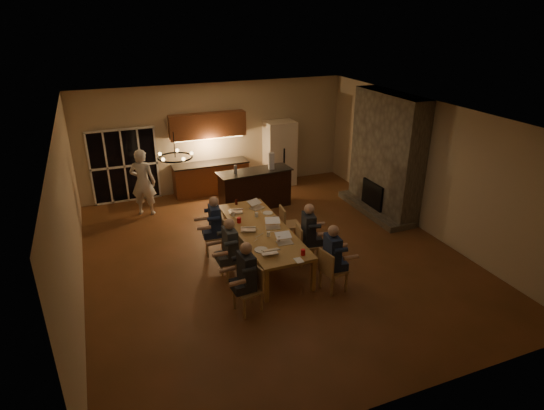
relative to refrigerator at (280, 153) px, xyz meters
The scene contains 44 objects.
floor 4.67m from the refrigerator, 114.60° to the right, with size 9.00×9.00×0.00m, color brown.
back_wall 2.03m from the refrigerator, 168.98° to the left, with size 8.00×0.04×3.20m, color tan.
left_wall 7.25m from the refrigerator, 144.97° to the right, with size 0.04×9.00×3.20m, color tan.
right_wall 4.70m from the refrigerator, 62.94° to the right, with size 0.04×9.00×3.20m, color tan.
ceiling 5.08m from the refrigerator, 114.60° to the right, with size 8.00×9.00×0.04m, color white.
french_doors 4.61m from the refrigerator, behind, with size 1.86×0.08×2.10m, color black.
fireplace 3.51m from the refrigerator, 58.61° to the right, with size 0.58×2.50×3.20m, color #686152.
kitchenette 2.21m from the refrigerator, behind, with size 2.24×0.68×2.40m, color brown, non-canonical shape.
refrigerator is the anchor object (origin of this frame).
dining_table 4.80m from the refrigerator, 117.26° to the right, with size 1.10×3.19×0.75m, color #A57E42.
bar_island 2.05m from the refrigerator, 132.58° to the right, with size 2.04×0.68×1.08m, color black.
chair_left_near 6.67m from the refrigerator, 117.65° to the right, with size 0.44×0.44×0.89m, color tan, non-canonical shape.
chair_left_mid 5.64m from the refrigerator, 122.40° to the right, with size 0.44×0.44×0.89m, color tan, non-canonical shape.
chair_left_far 4.74m from the refrigerator, 130.79° to the right, with size 0.44×0.44×0.89m, color tan, non-canonical shape.
chair_right_near 6.03m from the refrigerator, 102.51° to the right, with size 0.44×0.44×0.89m, color tan, non-canonical shape.
chair_right_mid 4.94m from the refrigerator, 105.54° to the right, with size 0.44×0.44×0.89m, color tan, non-canonical shape.
chair_right_far 3.93m from the refrigerator, 108.89° to the right, with size 0.44×0.44×0.89m, color tan, non-canonical shape.
person_left_near 6.60m from the refrigerator, 117.80° to the right, with size 0.60×0.60×1.38m, color #272B32, non-canonical shape.
person_right_near 5.96m from the refrigerator, 102.83° to the right, with size 0.60×0.60×1.38m, color #1E2F4B, non-canonical shape.
person_left_mid 5.68m from the refrigerator, 122.63° to the right, with size 0.60×0.60×1.38m, color #3D4449, non-canonical shape.
person_right_mid 4.90m from the refrigerator, 105.40° to the right, with size 0.60×0.60×1.38m, color #272B32, non-canonical shape.
person_left_far 4.72m from the refrigerator, 130.41° to the right, with size 0.60×0.60×1.38m, color #1E2F4B, non-canonical shape.
standing_person 4.32m from the refrigerator, 169.38° to the right, with size 0.66×0.43×1.82m, color silver.
chandelier 6.52m from the refrigerator, 129.56° to the right, with size 0.61×0.61×0.03m, color black.
laptop_a 5.80m from the refrigerator, 114.66° to the right, with size 0.32×0.28×0.23m, color silver, non-canonical shape.
laptop_b 5.39m from the refrigerator, 111.56° to the right, with size 0.32×0.28×0.23m, color silver, non-canonical shape.
laptop_c 4.86m from the refrigerator, 120.63° to the right, with size 0.32×0.28×0.23m, color silver, non-canonical shape.
laptop_d 4.69m from the refrigerator, 114.43° to the right, with size 0.32×0.28×0.23m, color silver, non-canonical shape.
laptop_e 4.02m from the refrigerator, 127.50° to the right, with size 0.32×0.28×0.23m, color silver, non-canonical shape.
laptop_f 3.70m from the refrigerator, 120.95° to the right, with size 0.32×0.28×0.23m, color silver, non-canonical shape.
mug_front 5.10m from the refrigerator, 115.25° to the right, with size 0.08×0.08×0.10m, color white.
mug_mid 4.17m from the refrigerator, 119.95° to the right, with size 0.08×0.08×0.10m, color white.
mug_back 4.25m from the refrigerator, 127.28° to the right, with size 0.08×0.08×0.10m, color white.
redcup_near 5.89m from the refrigerator, 108.26° to the right, with size 0.09×0.09×0.12m, color red.
redcup_mid 4.55m from the refrigerator, 124.14° to the right, with size 0.09×0.09×0.12m, color red.
can_silver 5.33m from the refrigerator, 112.88° to the right, with size 0.07×0.07×0.12m, color #B2B2B7.
can_cola 3.59m from the refrigerator, 129.71° to the right, with size 0.07×0.07×0.12m, color #3F0F0C.
can_right 4.36m from the refrigerator, 114.23° to the right, with size 0.06×0.06×0.12m, color #B2B2B7.
plate_near 5.10m from the refrigerator, 111.31° to the right, with size 0.24×0.24×0.02m, color white.
plate_left 5.72m from the refrigerator, 116.32° to the right, with size 0.27×0.27×0.02m, color white.
plate_far 3.96m from the refrigerator, 116.70° to the right, with size 0.23×0.23×0.02m, color white.
notepad 6.10m from the refrigerator, 109.25° to the right, with size 0.15×0.21×0.01m, color white.
bar_bottle 2.45m from the refrigerator, 141.43° to the right, with size 0.09×0.09×0.24m, color #99999E.
bar_blender 1.77m from the refrigerator, 120.36° to the right, with size 0.14×0.14×0.45m, color silver.
Camera 1 is at (-3.34, -8.33, 5.13)m, focal length 30.00 mm.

